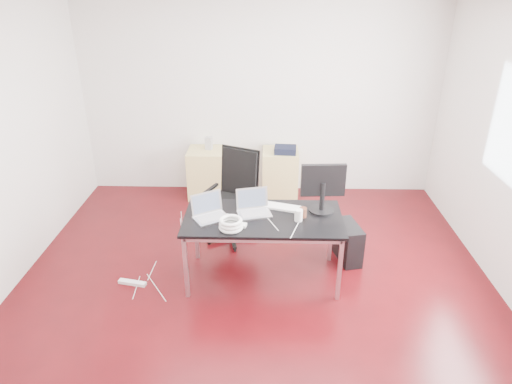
{
  "coord_description": "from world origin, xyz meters",
  "views": [
    {
      "loc": [
        0.12,
        -3.83,
        2.93
      ],
      "look_at": [
        0.0,
        0.55,
        0.85
      ],
      "focal_mm": 32.0,
      "sensor_mm": 36.0,
      "label": 1
    }
  ],
  "objects_px": {
    "office_chair": "(234,191)",
    "filing_cabinet_right": "(280,174)",
    "filing_cabinet_left": "(207,173)",
    "desk": "(263,222)",
    "pc_tower": "(348,242)"
  },
  "relations": [
    {
      "from": "office_chair",
      "to": "filing_cabinet_right",
      "type": "distance_m",
      "value": 1.31
    },
    {
      "from": "office_chair",
      "to": "filing_cabinet_left",
      "type": "xyz_separation_m",
      "value": [
        -0.49,
        1.15,
        -0.26
      ]
    },
    {
      "from": "desk",
      "to": "office_chair",
      "type": "distance_m",
      "value": 0.94
    },
    {
      "from": "office_chair",
      "to": "pc_tower",
      "type": "bearing_deg",
      "value": 3.82
    },
    {
      "from": "desk",
      "to": "filing_cabinet_right",
      "type": "height_order",
      "value": "desk"
    },
    {
      "from": "filing_cabinet_left",
      "to": "office_chair",
      "type": "bearing_deg",
      "value": -67.02
    },
    {
      "from": "filing_cabinet_right",
      "to": "filing_cabinet_left",
      "type": "bearing_deg",
      "value": 180.0
    },
    {
      "from": "filing_cabinet_left",
      "to": "filing_cabinet_right",
      "type": "height_order",
      "value": "same"
    },
    {
      "from": "office_chair",
      "to": "filing_cabinet_left",
      "type": "relative_size",
      "value": 1.54
    },
    {
      "from": "office_chair",
      "to": "pc_tower",
      "type": "relative_size",
      "value": 2.4
    },
    {
      "from": "filing_cabinet_left",
      "to": "pc_tower",
      "type": "relative_size",
      "value": 1.56
    },
    {
      "from": "office_chair",
      "to": "desk",
      "type": "bearing_deg",
      "value": -43.18
    },
    {
      "from": "desk",
      "to": "office_chair",
      "type": "height_order",
      "value": "office_chair"
    },
    {
      "from": "filing_cabinet_left",
      "to": "pc_tower",
      "type": "xyz_separation_m",
      "value": [
        1.8,
        -1.64,
        -0.13
      ]
    },
    {
      "from": "office_chair",
      "to": "pc_tower",
      "type": "distance_m",
      "value": 1.45
    }
  ]
}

